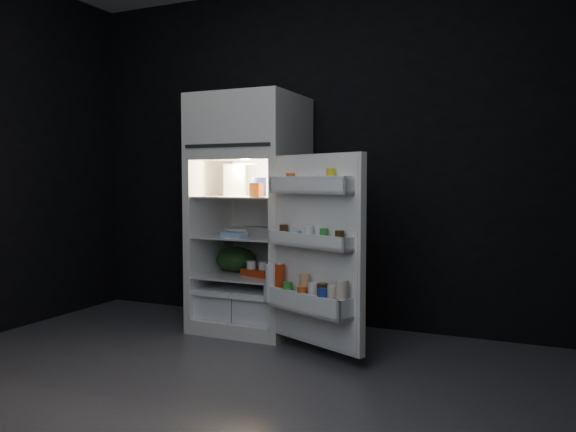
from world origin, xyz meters
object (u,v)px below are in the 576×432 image
at_px(milk_jug, 235,180).
at_px(refrigerator, 251,205).
at_px(yogurt_tray, 258,273).
at_px(egg_carton, 263,232).
at_px(fridge_door, 314,254).

bearing_deg(milk_jug, refrigerator, -4.79).
bearing_deg(yogurt_tray, egg_carton, 2.41).
bearing_deg(milk_jug, egg_carton, -34.23).
bearing_deg(refrigerator, egg_carton, -33.85).
height_order(fridge_door, egg_carton, fridge_door).
xyz_separation_m(fridge_door, milk_jug, (-0.85, 0.50, 0.47)).
height_order(milk_jug, egg_carton, milk_jug).
relative_size(refrigerator, milk_jug, 7.42).
xyz_separation_m(fridge_door, egg_carton, (-0.57, 0.43, 0.08)).
bearing_deg(egg_carton, yogurt_tray, -177.28).
bearing_deg(refrigerator, milk_jug, -164.28).
bearing_deg(egg_carton, fridge_door, -18.06).
height_order(refrigerator, egg_carton, refrigerator).
xyz_separation_m(milk_jug, egg_carton, (0.28, -0.07, -0.38)).
distance_m(egg_carton, yogurt_tray, 0.31).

